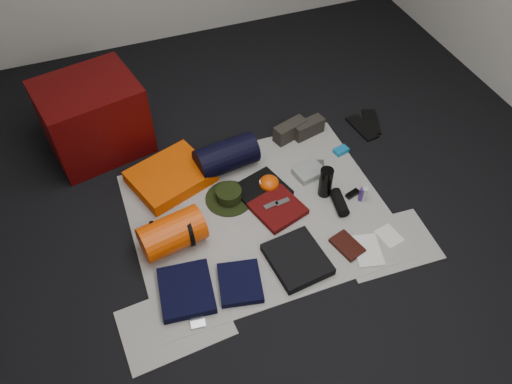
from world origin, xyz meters
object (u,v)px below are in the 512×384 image
object	(u,v)px
stuff_sack	(172,233)
water_bottle	(326,182)
navy_duffel	(226,156)
paperback_book	(347,246)
red_cabinet	(94,118)
sleeping_pad	(171,176)
compact_camera	(317,164)

from	to	relation	value
stuff_sack	water_bottle	distance (m)	1.04
navy_duffel	paperback_book	world-z (taller)	navy_duffel
red_cabinet	sleeping_pad	xyz separation A→B (m)	(0.38, -0.52, -0.22)
stuff_sack	paperback_book	xyz separation A→B (m)	(0.98, -0.39, -0.10)
red_cabinet	paperback_book	world-z (taller)	red_cabinet
water_bottle	red_cabinet	bearing A→B (deg)	142.90
sleeping_pad	red_cabinet	bearing A→B (deg)	126.40
navy_duffel	water_bottle	bearing A→B (deg)	-48.02
stuff_sack	compact_camera	distance (m)	1.14
red_cabinet	compact_camera	size ratio (longest dim) A/B	6.94
navy_duffel	compact_camera	bearing A→B (deg)	-26.65
red_cabinet	compact_camera	distance (m)	1.58
compact_camera	paperback_book	world-z (taller)	compact_camera
stuff_sack	paperback_book	world-z (taller)	stuff_sack
red_cabinet	stuff_sack	distance (m)	1.09
red_cabinet	navy_duffel	distance (m)	0.96
navy_duffel	compact_camera	distance (m)	0.63
stuff_sack	paperback_book	bearing A→B (deg)	-21.72
sleeping_pad	stuff_sack	world-z (taller)	stuff_sack
sleeping_pad	compact_camera	world-z (taller)	sleeping_pad
stuff_sack	water_bottle	world-z (taller)	stuff_sack
stuff_sack	navy_duffel	xyz separation A→B (m)	(0.51, 0.51, -0.00)
water_bottle	paperback_book	bearing A→B (deg)	-97.67
compact_camera	paperback_book	bearing A→B (deg)	-77.55
sleeping_pad	navy_duffel	world-z (taller)	navy_duffel
compact_camera	paperback_book	distance (m)	0.70
stuff_sack	navy_duffel	size ratio (longest dim) A/B	0.91
navy_duffel	paperback_book	bearing A→B (deg)	-69.57
stuff_sack	compact_camera	bearing A→B (deg)	15.22
sleeping_pad	paperback_book	world-z (taller)	sleeping_pad
red_cabinet	paperback_book	bearing A→B (deg)	-61.00
water_bottle	compact_camera	distance (m)	0.27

